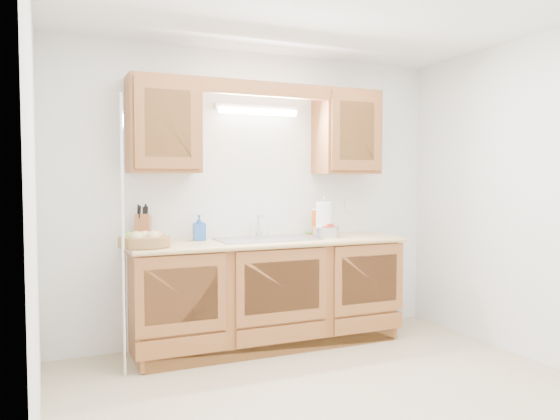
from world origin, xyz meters
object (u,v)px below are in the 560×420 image
fruit_basket (144,240)px  knife_block (143,228)px  paper_towel (324,219)px  apple_bowl (326,231)px

fruit_basket → knife_block: 0.31m
fruit_basket → paper_towel: bearing=5.0°
paper_towel → apple_bowl: (0.01, -0.04, -0.10)m
fruit_basket → knife_block: size_ratio=1.45×
knife_block → paper_towel: size_ratio=0.89×
paper_towel → apple_bowl: bearing=-81.0°
knife_block → apple_bowl: size_ratio=1.16×
paper_towel → apple_bowl: 0.11m
knife_block → paper_towel: paper_towel is taller
fruit_basket → paper_towel: size_ratio=1.29×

